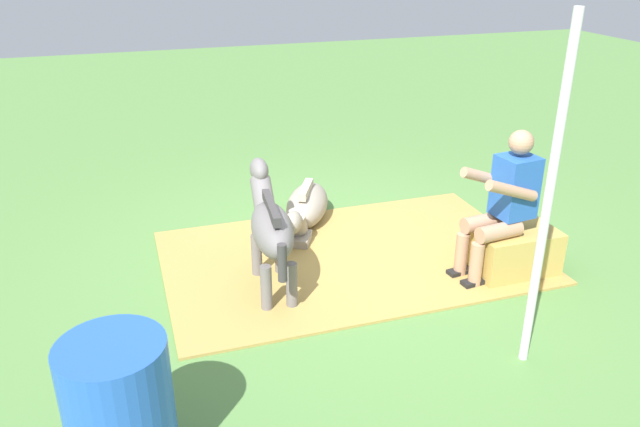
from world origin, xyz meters
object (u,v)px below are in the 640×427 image
(person_seated, at_px, (503,201))
(water_barrel, at_px, (120,409))
(pony_standing, at_px, (270,225))
(pony_lying, at_px, (306,208))
(tent_pole_left, at_px, (548,203))
(hay_bale, at_px, (511,250))
(soda_bottle, at_px, (538,240))

(person_seated, height_order, water_barrel, person_seated)
(pony_standing, relative_size, water_barrel, 1.65)
(pony_lying, xyz_separation_m, tent_pole_left, (-0.81, 2.56, 0.98))
(person_seated, bearing_deg, hay_bale, -175.51)
(person_seated, distance_m, pony_standing, 1.93)
(hay_bale, xyz_separation_m, pony_standing, (2.04, -0.39, 0.36))
(person_seated, bearing_deg, pony_standing, -12.10)
(pony_standing, distance_m, tent_pole_left, 2.16)
(pony_lying, bearing_deg, soda_bottle, 146.78)
(pony_standing, distance_m, water_barrel, 2.08)
(soda_bottle, bearing_deg, pony_standing, -3.77)
(pony_standing, height_order, pony_lying, pony_standing)
(pony_standing, xyz_separation_m, tent_pole_left, (-1.42, 1.50, 0.61))
(pony_standing, height_order, water_barrel, pony_standing)
(pony_lying, bearing_deg, water_barrel, 55.83)
(hay_bale, relative_size, soda_bottle, 2.79)
(hay_bale, relative_size, water_barrel, 0.87)
(pony_lying, relative_size, soda_bottle, 5.13)
(water_barrel, bearing_deg, pony_standing, -126.61)
(hay_bale, distance_m, pony_lying, 2.04)
(pony_standing, bearing_deg, pony_lying, -120.05)
(person_seated, xyz_separation_m, soda_bottle, (-0.61, -0.24, -0.57))
(soda_bottle, relative_size, tent_pole_left, 0.11)
(pony_lying, bearing_deg, person_seated, 130.81)
(pony_lying, relative_size, tent_pole_left, 0.56)
(soda_bottle, bearing_deg, tent_pole_left, 51.33)
(pony_lying, bearing_deg, pony_standing, 59.95)
(pony_standing, distance_m, pony_lying, 1.28)
(hay_bale, height_order, soda_bottle, hay_bale)
(hay_bale, height_order, pony_standing, pony_standing)
(tent_pole_left, bearing_deg, hay_bale, -119.18)
(pony_standing, relative_size, pony_lying, 1.03)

